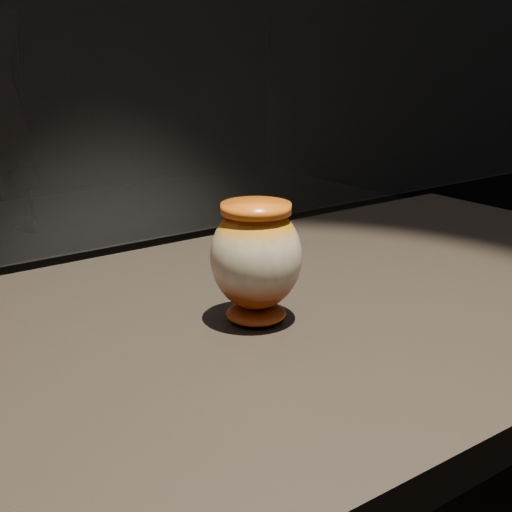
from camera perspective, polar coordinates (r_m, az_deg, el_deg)
The scene contains 1 object.
main_vase at distance 0.98m, azimuth -0.00°, elevation -0.17°, with size 0.16×0.16×0.17m.
Camera 1 is at (-0.42, -0.76, 1.28)m, focal length 50.00 mm.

